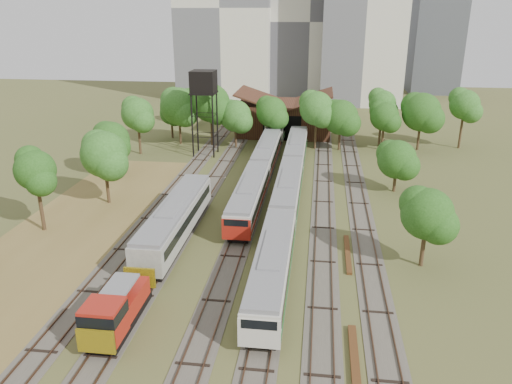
# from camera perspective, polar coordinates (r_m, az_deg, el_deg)

# --- Properties ---
(ground) EXTENTS (240.00, 240.00, 0.00)m
(ground) POSITION_cam_1_polar(r_m,az_deg,el_deg) (35.84, -2.38, -15.32)
(ground) COLOR #475123
(ground) RESTS_ON ground
(dry_grass_patch) EXTENTS (14.00, 60.00, 0.04)m
(dry_grass_patch) POSITION_cam_1_polar(r_m,az_deg,el_deg) (48.13, -22.48, -7.06)
(dry_grass_patch) COLOR brown
(dry_grass_patch) RESTS_ON ground
(tracks) EXTENTS (24.60, 80.00, 0.19)m
(tracks) POSITION_cam_1_polar(r_m,az_deg,el_deg) (57.89, 1.10, -0.83)
(tracks) COLOR #4C473D
(tracks) RESTS_ON ground
(railcar_red_set) EXTENTS (2.71, 34.58, 3.35)m
(railcar_red_set) POSITION_cam_1_polar(r_m,az_deg,el_deg) (61.80, 0.35, 2.26)
(railcar_red_set) COLOR black
(railcar_red_set) RESTS_ON ground
(railcar_green_set) EXTENTS (2.73, 52.07, 3.38)m
(railcar_green_set) POSITION_cam_1_polar(r_m,az_deg,el_deg) (55.33, 3.64, 0.05)
(railcar_green_set) COLOR black
(railcar_green_set) RESTS_ON ground
(railcar_rear) EXTENTS (3.02, 16.08, 3.73)m
(railcar_rear) POSITION_cam_1_polar(r_m,az_deg,el_deg) (87.95, 2.54, 7.82)
(railcar_rear) COLOR black
(railcar_rear) RESTS_ON ground
(shunter_locomotive) EXTENTS (2.48, 8.10, 3.25)m
(shunter_locomotive) POSITION_cam_1_polar(r_m,az_deg,el_deg) (36.02, -15.76, -13.02)
(shunter_locomotive) COLOR black
(shunter_locomotive) RESTS_ON ground
(old_grey_coach) EXTENTS (2.93, 18.00, 3.62)m
(old_grey_coach) POSITION_cam_1_polar(r_m,az_deg,el_deg) (48.09, -9.15, -3.13)
(old_grey_coach) COLOR black
(old_grey_coach) RESTS_ON ground
(water_tower) EXTENTS (3.62, 3.62, 12.49)m
(water_tower) POSITION_cam_1_polar(r_m,az_deg,el_deg) (74.30, -6.02, 12.15)
(water_tower) COLOR black
(water_tower) RESTS_ON ground
(rail_pile_near) EXTENTS (0.54, 8.04, 0.27)m
(rail_pile_near) POSITION_cam_1_polar(r_m,az_deg,el_deg) (33.15, 11.25, -18.85)
(rail_pile_near) COLOR #573318
(rail_pile_near) RESTS_ON ground
(rail_pile_far) EXTENTS (0.46, 7.36, 0.24)m
(rail_pile_far) POSITION_cam_1_polar(r_m,az_deg,el_deg) (45.92, 10.44, -6.94)
(rail_pile_far) COLOR #573318
(rail_pile_far) RESTS_ON ground
(maintenance_shed) EXTENTS (16.45, 11.55, 7.58)m
(maintenance_shed) POSITION_cam_1_polar(r_m,az_deg,el_deg) (88.74, 3.27, 8.54)
(maintenance_shed) COLOR #381B14
(maintenance_shed) RESTS_ON ground
(tree_band_left) EXTENTS (8.44, 74.56, 8.56)m
(tree_band_left) POSITION_cam_1_polar(r_m,az_deg,el_deg) (64.34, -16.48, 5.39)
(tree_band_left) COLOR #382616
(tree_band_left) RESTS_ON ground
(tree_band_far) EXTENTS (49.86, 8.93, 9.84)m
(tree_band_far) POSITION_cam_1_polar(r_m,az_deg,el_deg) (79.12, 4.90, 9.39)
(tree_band_far) COLOR #382616
(tree_band_far) RESTS_ON ground
(tree_band_right) EXTENTS (5.06, 42.35, 7.50)m
(tree_band_right) POSITION_cam_1_polar(r_m,az_deg,el_deg) (61.67, 15.96, 4.24)
(tree_band_right) COLOR #382616
(tree_band_right) RESTS_ON ground
(tower_left) EXTENTS (22.00, 16.00, 42.00)m
(tower_left) POSITION_cam_1_polar(r_m,az_deg,el_deg) (125.86, -3.46, 20.26)
(tower_left) COLOR beige
(tower_left) RESTS_ON ground
(tower_centre) EXTENTS (20.00, 18.00, 36.00)m
(tower_centre) POSITION_cam_1_polar(r_m,az_deg,el_deg) (128.78, 6.29, 18.85)
(tower_centre) COLOR beige
(tower_centre) RESTS_ON ground
(tower_far_right) EXTENTS (12.00, 12.00, 28.00)m
(tower_far_right) POSITION_cam_1_polar(r_m,az_deg,el_deg) (141.85, 19.92, 16.32)
(tower_far_right) COLOR #474A4F
(tower_far_right) RESTS_ON ground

